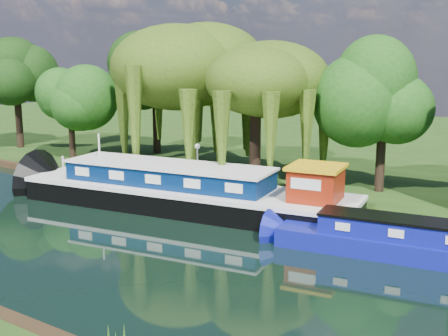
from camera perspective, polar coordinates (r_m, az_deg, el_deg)
The scene contains 13 objects.
ground at distance 29.59m, azimuth -15.65°, elevation -5.93°, with size 120.00×120.00×0.00m, color black.
far_bank at distance 57.16m, azimuth 10.98°, elevation 2.81°, with size 120.00×52.00×0.45m, color #1B370F.
dutch_barge at distance 31.73m, azimuth -3.74°, elevation -2.42°, with size 20.07×7.23×4.14m.
narrowboat at distance 25.53m, azimuth 19.79°, elevation -7.41°, with size 13.04×4.01×1.88m.
willow_left at distance 39.84m, azimuth -3.20°, elevation 10.00°, with size 8.23×8.23×9.87m.
willow_right at distance 35.10m, azimuth 3.24°, elevation 7.81°, with size 6.70×6.70×8.16m.
tree_far_left at distance 46.11m, azimuth -15.40°, elevation 6.98°, with size 4.43×4.43×7.14m.
tree_far_back at distance 53.00m, azimuth -20.38°, elevation 8.48°, with size 5.17×5.17×8.70m.
tree_far_mid at distance 47.32m, azimuth -6.99°, elevation 9.16°, with size 5.62×5.62×9.20m.
tree_far_right at distance 34.70m, azimuth 15.92°, elevation 6.59°, with size 4.87×4.87×7.97m.
lamppost at distance 36.21m, azimuth -2.71°, elevation 1.58°, with size 0.36×0.36×2.56m.
mooring_posts at distance 35.48m, azimuth -6.00°, elevation -1.10°, with size 19.16×0.16×1.00m.
reeds_near at distance 19.92m, azimuth -19.28°, elevation -13.14°, with size 33.70×1.50×1.10m.
Camera 1 is at (21.64, -18.23, 8.64)m, focal length 45.00 mm.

